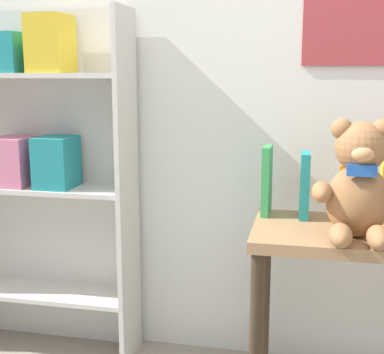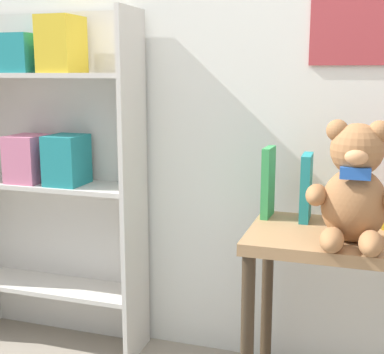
# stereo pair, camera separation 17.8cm
# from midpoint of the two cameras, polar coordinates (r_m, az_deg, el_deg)

# --- Properties ---
(wall_back) EXTENTS (4.80, 0.07, 2.50)m
(wall_back) POSITION_cam_midpoint_polar(r_m,az_deg,el_deg) (2.00, 6.98, 15.17)
(wall_back) COLOR silver
(wall_back) RESTS_ON ground_plane
(bookshelf_side) EXTENTS (0.74, 0.22, 1.33)m
(bookshelf_side) POSITION_cam_midpoint_polar(r_m,az_deg,el_deg) (2.18, -18.04, 1.39)
(bookshelf_side) COLOR beige
(bookshelf_side) RESTS_ON ground_plane
(display_table) EXTENTS (0.69, 0.40, 0.63)m
(display_table) POSITION_cam_midpoint_polar(r_m,az_deg,el_deg) (1.74, 15.03, -8.87)
(display_table) COLOR #9E754C
(display_table) RESTS_ON ground_plane
(teddy_bear) EXTENTS (0.27, 0.24, 0.35)m
(teddy_bear) POSITION_cam_midpoint_polar(r_m,az_deg,el_deg) (1.59, 14.38, -0.85)
(teddy_bear) COLOR #99663D
(teddy_bear) RESTS_ON display_table
(book_standing_green) EXTENTS (0.03, 0.11, 0.24)m
(book_standing_green) POSITION_cam_midpoint_polar(r_m,az_deg,el_deg) (1.81, 5.22, -0.42)
(book_standing_green) COLOR #33934C
(book_standing_green) RESTS_ON display_table
(book_standing_teal) EXTENTS (0.03, 0.12, 0.22)m
(book_standing_teal) POSITION_cam_midpoint_polar(r_m,az_deg,el_deg) (1.79, 9.18, -0.88)
(book_standing_teal) COLOR teal
(book_standing_teal) RESTS_ON display_table
(book_standing_orange) EXTENTS (0.03, 0.11, 0.19)m
(book_standing_orange) POSITION_cam_midpoint_polar(r_m,az_deg,el_deg) (1.80, 13.17, -1.51)
(book_standing_orange) COLOR orange
(book_standing_orange) RESTS_ON display_table
(book_standing_yellow) EXTENTS (0.03, 0.10, 0.19)m
(book_standing_yellow) POSITION_cam_midpoint_polar(r_m,az_deg,el_deg) (1.81, 17.15, -1.60)
(book_standing_yellow) COLOR gold
(book_standing_yellow) RESTS_ON display_table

